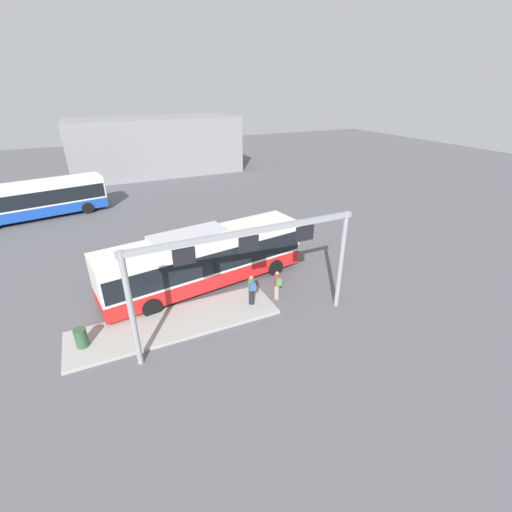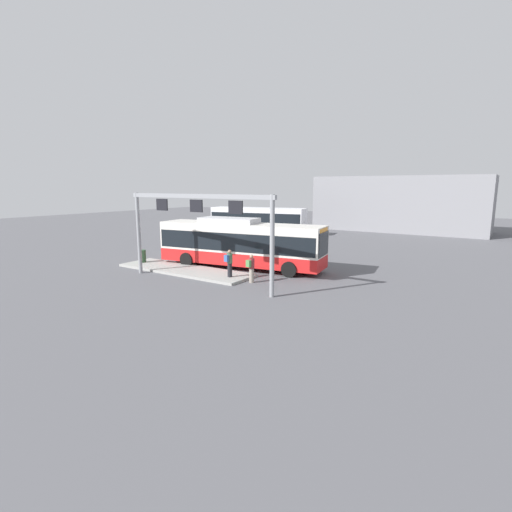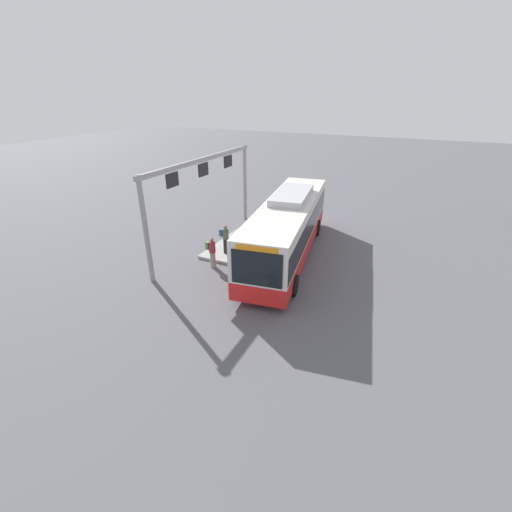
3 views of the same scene
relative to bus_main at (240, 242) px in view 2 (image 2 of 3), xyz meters
name	(u,v)px [view 2 (image 2 of 3)]	position (x,y,z in m)	size (l,w,h in m)	color
ground_plane	(240,268)	(0.01, 0.00, -1.81)	(120.00, 120.00, 0.00)	#56565B
platform_curb	(185,270)	(-2.49, -2.92, -1.73)	(10.00, 2.80, 0.16)	#9E9E99
bus_main	(240,242)	(0.00, 0.00, 0.00)	(11.92, 4.21, 3.46)	red
bus_background_left	(258,219)	(-9.80, 17.11, -0.03)	(11.65, 4.60, 3.10)	#1947AD
person_boarding	(251,268)	(2.99, -3.03, -0.92)	(0.39, 0.56, 1.67)	gray
person_waiting_near	(229,263)	(1.45, -3.12, -0.76)	(0.39, 0.56, 1.67)	black
platform_sign_gantry	(197,218)	(0.52, -4.90, 2.00)	(10.43, 0.24, 5.20)	gray
station_building	(400,204)	(3.30, 30.26, 1.61)	(20.64, 8.00, 6.85)	gray
trash_bin	(142,256)	(-6.63, -2.94, -1.20)	(0.52, 0.52, 0.90)	#2D5133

